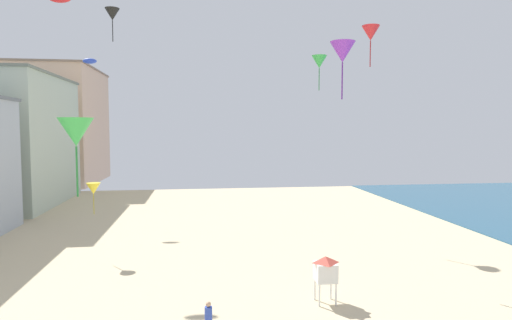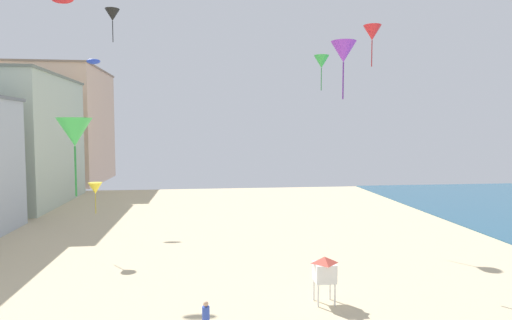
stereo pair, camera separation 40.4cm
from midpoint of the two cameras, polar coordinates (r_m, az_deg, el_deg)
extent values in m
cube|color=beige|center=(83.72, -25.13, 3.99)|extent=(14.70, 20.03, 19.59)
cube|color=#89715E|center=(84.36, -25.34, 10.76)|extent=(15.00, 20.43, 0.30)
cylinder|color=#334CB2|center=(20.76, -6.86, -19.37)|extent=(0.34, 0.34, 0.60)
sphere|color=tan|center=(20.60, -6.87, -18.29)|extent=(0.24, 0.24, 0.24)
cylinder|color=white|center=(24.14, 7.83, -17.21)|extent=(0.10, 0.10, 1.20)
cylinder|color=white|center=(24.39, 9.96, -17.01)|extent=(0.10, 0.10, 1.20)
cylinder|color=white|center=(24.95, 7.26, -16.48)|extent=(0.10, 0.10, 1.20)
cylinder|color=white|center=(25.19, 9.32, -16.30)|extent=(0.10, 0.10, 1.20)
cube|color=white|center=(24.29, 8.62, -14.32)|extent=(1.10, 1.10, 1.00)
pyramid|color=#D14C3D|center=(24.09, 8.64, -12.80)|extent=(1.10, 1.10, 0.35)
cone|color=purple|center=(30.95, 10.93, 13.76)|extent=(1.72, 1.72, 1.40)
cylinder|color=#63278B|center=(30.68, 10.88, 10.16)|extent=(0.09, 0.09, 2.50)
cone|color=yellow|center=(33.70, -20.91, -3.52)|extent=(1.01, 1.01, 0.82)
cylinder|color=#A49220|center=(33.86, -20.86, -5.44)|extent=(0.05, 0.05, 1.47)
ellipsoid|color=blue|center=(49.79, -21.24, 12.03)|extent=(1.43, 0.40, 0.55)
cone|color=red|center=(33.81, 14.49, 15.84)|extent=(1.30, 1.30, 1.06)
cylinder|color=maroon|center=(33.54, 14.44, 13.37)|extent=(0.07, 0.07, 1.89)
cone|color=black|center=(26.58, -18.80, 17.67)|extent=(0.80, 0.80, 0.66)
cylinder|color=black|center=(26.38, -18.75, 15.75)|extent=(0.04, 0.04, 1.17)
cone|color=green|center=(20.86, -23.10, 3.40)|extent=(1.55, 1.55, 1.27)
cylinder|color=#277C35|center=(20.94, -22.97, -1.41)|extent=(0.08, 0.08, 2.25)
cone|color=green|center=(39.63, 8.02, 12.65)|extent=(1.35, 1.35, 1.10)
cylinder|color=#277C35|center=(39.43, 8.00, 10.45)|extent=(0.07, 0.07, 1.96)
camera|label=1|loc=(0.20, -90.43, -0.03)|focal=30.44mm
camera|label=2|loc=(0.20, 89.57, 0.03)|focal=30.44mm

